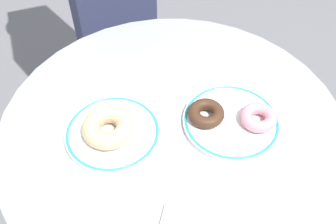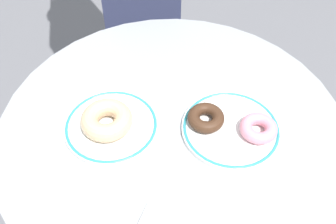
{
  "view_description": "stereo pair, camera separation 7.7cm",
  "coord_description": "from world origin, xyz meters",
  "px_view_note": "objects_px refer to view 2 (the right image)",
  "views": [
    {
      "loc": [
        0.03,
        -0.49,
        1.33
      ],
      "look_at": [
        -0.01,
        0.01,
        0.75
      ],
      "focal_mm": 41.79,
      "sensor_mm": 36.0,
      "label": 1
    },
    {
      "loc": [
        0.11,
        -0.48,
        1.33
      ],
      "look_at": [
        -0.01,
        0.01,
        0.75
      ],
      "focal_mm": 41.79,
      "sensor_mm": 36.0,
      "label": 2
    }
  ],
  "objects_px": {
    "plate_right": "(231,129)",
    "donut_chocolate": "(206,118)",
    "plate_left": "(111,126)",
    "donut_glazed": "(107,120)",
    "donut_pink_frosted": "(258,128)",
    "cafe_table": "(172,175)"
  },
  "relations": [
    {
      "from": "plate_left",
      "to": "cafe_table",
      "type": "bearing_deg",
      "value": 18.08
    },
    {
      "from": "cafe_table",
      "to": "donut_glazed",
      "type": "xyz_separation_m",
      "value": [
        -0.12,
        -0.04,
        0.22
      ]
    },
    {
      "from": "cafe_table",
      "to": "plate_left",
      "type": "bearing_deg",
      "value": -161.92
    },
    {
      "from": "plate_right",
      "to": "donut_chocolate",
      "type": "distance_m",
      "value": 0.05
    },
    {
      "from": "donut_pink_frosted",
      "to": "donut_chocolate",
      "type": "bearing_deg",
      "value": 178.68
    },
    {
      "from": "donut_chocolate",
      "to": "cafe_table",
      "type": "bearing_deg",
      "value": -169.18
    },
    {
      "from": "plate_right",
      "to": "donut_pink_frosted",
      "type": "distance_m",
      "value": 0.05
    },
    {
      "from": "donut_pink_frosted",
      "to": "donut_chocolate",
      "type": "xyz_separation_m",
      "value": [
        -0.1,
        0.0,
        0.0
      ]
    },
    {
      "from": "plate_left",
      "to": "donut_pink_frosted",
      "type": "xyz_separation_m",
      "value": [
        0.28,
        0.05,
        0.02
      ]
    },
    {
      "from": "plate_left",
      "to": "plate_right",
      "type": "bearing_deg",
      "value": 11.8
    },
    {
      "from": "plate_right",
      "to": "donut_pink_frosted",
      "type": "bearing_deg",
      "value": -0.71
    },
    {
      "from": "cafe_table",
      "to": "donut_glazed",
      "type": "relative_size",
      "value": 7.16
    },
    {
      "from": "plate_left",
      "to": "plate_right",
      "type": "xyz_separation_m",
      "value": [
        0.23,
        0.05,
        0.0
      ]
    },
    {
      "from": "plate_left",
      "to": "plate_right",
      "type": "relative_size",
      "value": 0.96
    },
    {
      "from": "plate_right",
      "to": "donut_chocolate",
      "type": "relative_size",
      "value": 2.67
    },
    {
      "from": "cafe_table",
      "to": "donut_pink_frosted",
      "type": "distance_m",
      "value": 0.27
    },
    {
      "from": "donut_pink_frosted",
      "to": "donut_chocolate",
      "type": "relative_size",
      "value": 1.0
    },
    {
      "from": "donut_pink_frosted",
      "to": "plate_right",
      "type": "bearing_deg",
      "value": 179.29
    },
    {
      "from": "donut_chocolate",
      "to": "plate_right",
      "type": "bearing_deg",
      "value": -1.93
    },
    {
      "from": "donut_glazed",
      "to": "plate_left",
      "type": "bearing_deg",
      "value": 45.69
    },
    {
      "from": "donut_glazed",
      "to": "donut_pink_frosted",
      "type": "xyz_separation_m",
      "value": [
        0.29,
        0.05,
        -0.01
      ]
    },
    {
      "from": "plate_left",
      "to": "donut_glazed",
      "type": "relative_size",
      "value": 1.85
    }
  ]
}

